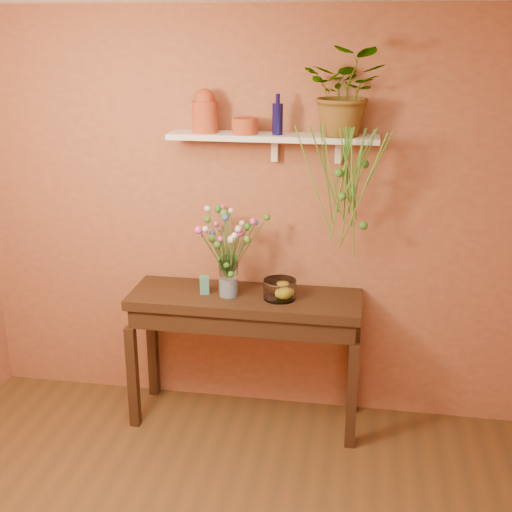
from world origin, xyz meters
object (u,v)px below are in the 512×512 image
spider_plant (346,91)px  glass_vase (228,280)px  terracotta_jug (205,112)px  glass_bowl (280,290)px  bouquet (228,235)px  blue_bottle (278,118)px  sideboard (245,314)px

spider_plant → glass_vase: size_ratio=2.04×
terracotta_jug → glass_bowl: (0.50, -0.14, -1.09)m
spider_plant → bouquet: 1.12m
spider_plant → bouquet: size_ratio=1.06×
terracotta_jug → spider_plant: (0.86, 0.01, 0.13)m
blue_bottle → glass_bowl: size_ratio=1.17×
blue_bottle → bouquet: 0.78m
terracotta_jug → bouquet: size_ratio=0.54×
blue_bottle → glass_vase: (-0.29, -0.14, -1.01)m
terracotta_jug → glass_bowl: 1.21m
sideboard → spider_plant: bearing=12.4°
sideboard → glass_bowl: size_ratio=7.20×
sideboard → spider_plant: size_ratio=2.87×
blue_bottle → spider_plant: 0.44m
blue_bottle → glass_bowl: blue_bottle is taller
glass_bowl → glass_vase: bearing=-178.4°
terracotta_jug → blue_bottle: terracotta_jug is taller
blue_bottle → glass_bowl: 1.07m
terracotta_jug → bouquet: 0.77m
bouquet → blue_bottle: bearing=26.6°
terracotta_jug → blue_bottle: (0.46, -0.02, -0.03)m
spider_plant → glass_bowl: size_ratio=2.51×
glass_vase → bouquet: bouquet is taller
glass_bowl → blue_bottle: bearing=108.8°
terracotta_jug → sideboard: bearing=-24.4°
glass_vase → glass_bowl: 0.34m
terracotta_jug → spider_plant: 0.87m
sideboard → glass_bowl: (0.23, -0.02, 0.19)m
sideboard → glass_vase: (-0.10, -0.03, 0.24)m
spider_plant → glass_bowl: spider_plant is taller
glass_bowl → bouquet: bearing=-177.1°
sideboard → spider_plant: spider_plant is taller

